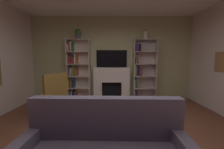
% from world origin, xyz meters
% --- Properties ---
extents(ground_plane, '(6.47, 6.47, 0.00)m').
position_xyz_m(ground_plane, '(0.00, 0.00, 0.00)').
color(ground_plane, brown).
extents(wall_back_accent, '(5.51, 0.06, 2.80)m').
position_xyz_m(wall_back_accent, '(0.00, 2.66, 1.40)').
color(wall_back_accent, tan).
rests_on(wall_back_accent, ground_plane).
extents(fireplace, '(1.31, 0.54, 1.09)m').
position_xyz_m(fireplace, '(0.00, 2.50, 0.58)').
color(fireplace, white).
rests_on(fireplace, ground_plane).
extents(tv, '(1.03, 0.06, 0.57)m').
position_xyz_m(tv, '(0.00, 2.60, 1.39)').
color(tv, black).
rests_on(tv, fireplace).
extents(bookshelf_left, '(0.75, 0.31, 2.02)m').
position_xyz_m(bookshelf_left, '(-1.20, 2.52, 0.99)').
color(bookshelf_left, beige).
rests_on(bookshelf_left, ground_plane).
extents(bookshelf_right, '(0.75, 0.33, 2.02)m').
position_xyz_m(bookshelf_right, '(1.01, 2.51, 1.00)').
color(bookshelf_right, beige).
rests_on(bookshelf_right, ground_plane).
extents(potted_plant, '(0.20, 0.20, 0.33)m').
position_xyz_m(potted_plant, '(-1.10, 2.48, 2.20)').
color(potted_plant, '#4A4A60').
rests_on(potted_plant, bookshelf_left).
extents(vase_with_flowers, '(0.13, 0.13, 0.45)m').
position_xyz_m(vase_with_flowers, '(1.10, 2.48, 2.16)').
color(vase_with_flowers, beige).
rests_on(vase_with_flowers, bookshelf_right).
extents(armchair, '(0.83, 0.85, 1.05)m').
position_xyz_m(armchair, '(-1.43, 1.00, 0.52)').
color(armchair, olive).
rests_on(armchair, ground_plane).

